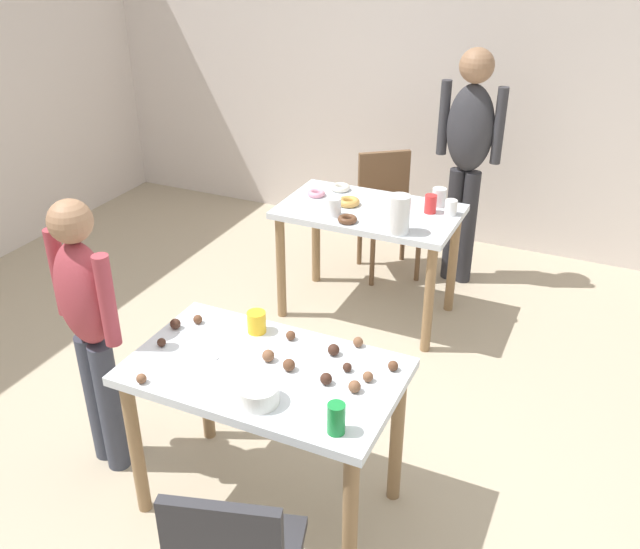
% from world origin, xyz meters
% --- Properties ---
extents(ground_plane, '(6.40, 6.40, 0.00)m').
position_xyz_m(ground_plane, '(0.00, 0.00, 0.00)').
color(ground_plane, tan).
extents(wall_back, '(6.40, 0.10, 2.60)m').
position_xyz_m(wall_back, '(0.00, 3.20, 1.30)').
color(wall_back, silver).
rests_on(wall_back, ground_plane).
extents(dining_table_near, '(1.12, 0.66, 0.75)m').
position_xyz_m(dining_table_near, '(-0.06, -0.01, 0.63)').
color(dining_table_near, silver).
rests_on(dining_table_near, ground_plane).
extents(dining_table_far, '(1.11, 0.66, 0.75)m').
position_xyz_m(dining_table_far, '(-0.27, 1.74, 0.63)').
color(dining_table_far, silver).
rests_on(dining_table_far, ground_plane).
extents(chair_far_table, '(0.56, 0.56, 0.87)m').
position_xyz_m(chair_far_table, '(-0.38, 2.41, 0.50)').
color(chair_far_table, brown).
rests_on(chair_far_table, ground_plane).
extents(person_girl_near, '(0.45, 0.29, 1.37)m').
position_xyz_m(person_girl_near, '(-0.90, -0.08, 0.81)').
color(person_girl_near, '#383D4C').
rests_on(person_girl_near, ground_plane).
extents(person_adult_far, '(0.46, 0.24, 1.64)m').
position_xyz_m(person_adult_far, '(0.15, 2.46, 0.99)').
color(person_adult_far, '#28282D').
rests_on(person_adult_far, ground_plane).
extents(mixing_bowl, '(0.16, 0.16, 0.08)m').
position_xyz_m(mixing_bowl, '(0.03, -0.21, 0.79)').
color(mixing_bowl, white).
rests_on(mixing_bowl, dining_table_near).
extents(soda_can, '(0.07, 0.07, 0.12)m').
position_xyz_m(soda_can, '(0.36, -0.24, 0.81)').
color(soda_can, '#198438').
rests_on(soda_can, dining_table_near).
extents(fork_near, '(0.17, 0.02, 0.01)m').
position_xyz_m(fork_near, '(-0.35, -0.04, 0.75)').
color(fork_near, silver).
rests_on(fork_near, dining_table_near).
extents(cup_near_0, '(0.08, 0.08, 0.10)m').
position_xyz_m(cup_near_0, '(-0.22, 0.22, 0.80)').
color(cup_near_0, yellow).
rests_on(cup_near_0, dining_table_near).
extents(cake_ball_0, '(0.04, 0.04, 0.04)m').
position_xyz_m(cake_ball_0, '(-0.53, -0.05, 0.77)').
color(cake_ball_0, '#3D2319').
rests_on(cake_ball_0, dining_table_near).
extents(cake_ball_1, '(0.04, 0.04, 0.04)m').
position_xyz_m(cake_ball_1, '(0.23, 0.30, 0.77)').
color(cake_ball_1, brown).
rests_on(cake_ball_1, dining_table_near).
extents(cake_ball_2, '(0.04, 0.04, 0.04)m').
position_xyz_m(cake_ball_2, '(-0.05, 0.22, 0.77)').
color(cake_ball_2, brown).
rests_on(cake_ball_2, dining_table_near).
extents(cake_ball_3, '(0.05, 0.05, 0.05)m').
position_xyz_m(cake_ball_3, '(0.16, 0.20, 0.78)').
color(cake_ball_3, '#3D2319').
rests_on(cake_ball_3, dining_table_near).
extents(cake_ball_4, '(0.04, 0.04, 0.04)m').
position_xyz_m(cake_ball_4, '(0.36, 0.09, 0.77)').
color(cake_ball_4, brown).
rests_on(cake_ball_4, dining_table_near).
extents(cake_ball_5, '(0.04, 0.04, 0.04)m').
position_xyz_m(cake_ball_5, '(-0.50, 0.17, 0.77)').
color(cake_ball_5, brown).
rests_on(cake_ball_5, dining_table_near).
extents(cake_ball_6, '(0.05, 0.05, 0.05)m').
position_xyz_m(cake_ball_6, '(0.34, 0.00, 0.77)').
color(cake_ball_6, brown).
rests_on(cake_ball_6, dining_table_near).
extents(cake_ball_7, '(0.05, 0.05, 0.05)m').
position_xyz_m(cake_ball_7, '(-0.07, 0.04, 0.78)').
color(cake_ball_7, brown).
rests_on(cake_ball_7, dining_table_near).
extents(cake_ball_8, '(0.05, 0.05, 0.05)m').
position_xyz_m(cake_ball_8, '(0.21, -0.00, 0.77)').
color(cake_ball_8, '#3D2319').
rests_on(cake_ball_8, dining_table_near).
extents(cake_ball_9, '(0.04, 0.04, 0.04)m').
position_xyz_m(cake_ball_9, '(0.26, 0.11, 0.77)').
color(cake_ball_9, '#3D2319').
rests_on(cake_ball_9, dining_table_near).
extents(cake_ball_10, '(0.04, 0.04, 0.04)m').
position_xyz_m(cake_ball_10, '(0.42, 0.20, 0.77)').
color(cake_ball_10, brown).
rests_on(cake_ball_10, dining_table_near).
extents(cake_ball_11, '(0.05, 0.05, 0.05)m').
position_xyz_m(cake_ball_11, '(-0.56, 0.09, 0.77)').
color(cake_ball_11, '#3D2319').
rests_on(cake_ball_11, dining_table_near).
extents(cake_ball_12, '(0.04, 0.04, 0.04)m').
position_xyz_m(cake_ball_12, '(-0.45, -0.30, 0.77)').
color(cake_ball_12, brown).
rests_on(cake_ball_12, dining_table_near).
extents(cake_ball_13, '(0.05, 0.05, 0.05)m').
position_xyz_m(cake_ball_13, '(0.04, 0.02, 0.78)').
color(cake_ball_13, brown).
rests_on(cake_ball_13, dining_table_near).
extents(pitcher_far, '(0.12, 0.12, 0.23)m').
position_xyz_m(pitcher_far, '(0.01, 1.48, 0.86)').
color(pitcher_far, white).
rests_on(pitcher_far, dining_table_far).
extents(cup_far_0, '(0.07, 0.07, 0.11)m').
position_xyz_m(cup_far_0, '(0.09, 1.84, 0.81)').
color(cup_far_0, red).
rests_on(cup_far_0, dining_table_far).
extents(cup_far_1, '(0.07, 0.07, 0.09)m').
position_xyz_m(cup_far_1, '(0.21, 1.86, 0.80)').
color(cup_far_1, white).
rests_on(cup_far_1, dining_table_far).
extents(cup_far_2, '(0.09, 0.09, 0.11)m').
position_xyz_m(cup_far_2, '(0.10, 1.97, 0.81)').
color(cup_far_2, white).
rests_on(cup_far_2, dining_table_far).
extents(cup_far_3, '(0.09, 0.09, 0.11)m').
position_xyz_m(cup_far_3, '(-0.43, 1.55, 0.81)').
color(cup_far_3, white).
rests_on(cup_far_3, dining_table_far).
extents(donut_far_0, '(0.12, 0.12, 0.03)m').
position_xyz_m(donut_far_0, '(-0.32, 1.50, 0.77)').
color(donut_far_0, brown).
rests_on(donut_far_0, dining_table_far).
extents(donut_far_1, '(0.12, 0.12, 0.03)m').
position_xyz_m(donut_far_1, '(-0.66, 1.80, 0.77)').
color(donut_far_1, pink).
rests_on(donut_far_1, dining_table_far).
extents(donut_far_2, '(0.13, 0.13, 0.04)m').
position_xyz_m(donut_far_2, '(-0.56, 1.96, 0.77)').
color(donut_far_2, white).
rests_on(donut_far_2, dining_table_far).
extents(donut_far_3, '(0.14, 0.14, 0.04)m').
position_xyz_m(donut_far_3, '(-0.41, 1.75, 0.77)').
color(donut_far_3, gold).
rests_on(donut_far_3, dining_table_far).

